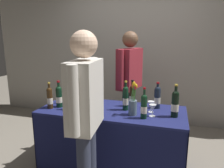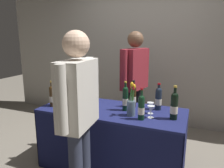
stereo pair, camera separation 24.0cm
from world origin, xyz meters
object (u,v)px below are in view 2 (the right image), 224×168
object	(u,v)px
featured_wine_bottle	(82,94)
display_bottle_0	(61,95)
wine_glass_mid	(151,109)
wine_glass_near_vendor	(151,105)
flower_vase	(131,104)
vendor_presenter	(135,77)
taster_foreground_right	(78,108)
tasting_table	(112,127)

from	to	relation	value
featured_wine_bottle	display_bottle_0	distance (m)	0.25
featured_wine_bottle	wine_glass_mid	size ratio (longest dim) A/B	2.48
display_bottle_0	wine_glass_near_vendor	bearing A→B (deg)	6.46
wine_glass_near_vendor	flower_vase	xyz separation A→B (m)	(-0.18, -0.14, 0.03)
display_bottle_0	wine_glass_near_vendor	size ratio (longest dim) A/B	2.54
wine_glass_near_vendor	vendor_presenter	bearing A→B (deg)	118.66
wine_glass_near_vendor	vendor_presenter	distance (m)	0.84
featured_wine_bottle	taster_foreground_right	distance (m)	0.81
featured_wine_bottle	display_bottle_0	size ratio (longest dim) A/B	1.00
tasting_table	vendor_presenter	distance (m)	0.89
tasting_table	display_bottle_0	xyz separation A→B (m)	(-0.63, -0.09, 0.36)
taster_foreground_right	wine_glass_mid	bearing A→B (deg)	-45.48
wine_glass_near_vendor	flower_vase	bearing A→B (deg)	-141.26
wine_glass_mid	vendor_presenter	xyz separation A→B (m)	(-0.42, 0.84, 0.16)
wine_glass_mid	taster_foreground_right	distance (m)	0.79
taster_foreground_right	vendor_presenter	bearing A→B (deg)	-8.32
taster_foreground_right	wine_glass_near_vendor	bearing A→B (deg)	-38.64
vendor_presenter	wine_glass_near_vendor	bearing A→B (deg)	42.49
wine_glass_near_vendor	wine_glass_mid	size ratio (longest dim) A/B	0.97
featured_wine_bottle	flower_vase	xyz separation A→B (m)	(0.67, -0.14, -0.01)
wine_glass_mid	vendor_presenter	bearing A→B (deg)	116.74
tasting_table	flower_vase	distance (m)	0.46
wine_glass_mid	flower_vase	world-z (taller)	flower_vase
wine_glass_mid	vendor_presenter	world-z (taller)	vendor_presenter
featured_wine_bottle	wine_glass_mid	xyz separation A→B (m)	(0.88, -0.12, -0.04)
featured_wine_bottle	taster_foreground_right	world-z (taller)	taster_foreground_right
featured_wine_bottle	wine_glass_near_vendor	xyz separation A→B (m)	(0.85, -0.00, -0.04)
display_bottle_0	vendor_presenter	size ratio (longest dim) A/B	0.19
display_bottle_0	wine_glass_near_vendor	xyz separation A→B (m)	(1.07, 0.12, -0.04)
display_bottle_0	taster_foreground_right	distance (m)	0.85
vendor_presenter	featured_wine_bottle	bearing A→B (deg)	-18.38
display_bottle_0	vendor_presenter	world-z (taller)	vendor_presenter
flower_vase	taster_foreground_right	bearing A→B (deg)	-117.35
flower_vase	wine_glass_near_vendor	bearing A→B (deg)	38.74
tasting_table	display_bottle_0	distance (m)	0.73
featured_wine_bottle	taster_foreground_right	xyz separation A→B (m)	(0.37, -0.72, 0.10)
tasting_table	featured_wine_bottle	bearing A→B (deg)	176.08
wine_glass_mid	featured_wine_bottle	bearing A→B (deg)	172.06
flower_vase	vendor_presenter	xyz separation A→B (m)	(-0.22, 0.86, 0.13)
featured_wine_bottle	wine_glass_near_vendor	bearing A→B (deg)	-0.05
display_bottle_0	wine_glass_mid	xyz separation A→B (m)	(1.10, -0.00, -0.04)
vendor_presenter	wine_glass_mid	bearing A→B (deg)	40.57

